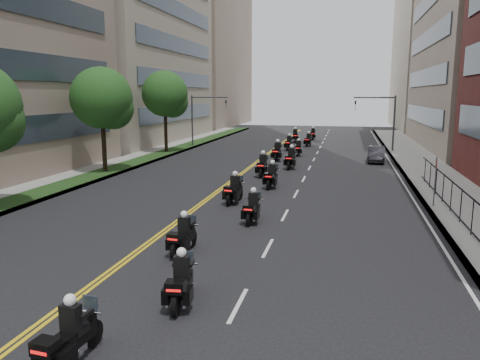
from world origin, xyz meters
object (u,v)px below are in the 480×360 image
object	(u,v)px
motorcycle_8	(277,152)
motorcycle_1	(181,283)
parked_sedan	(376,154)
motorcycle_2	(183,237)
motorcycle_11	(308,140)
motorcycle_5	(272,177)
motorcycle_0	(68,339)
motorcycle_7	(291,159)
motorcycle_3	(253,209)
motorcycle_12	(295,136)
motorcycle_10	(289,144)
motorcycle_6	(263,166)
motorcycle_13	(313,134)
motorcycle_4	(234,191)
motorcycle_9	(298,149)

from	to	relation	value
motorcycle_8	motorcycle_1	bearing A→B (deg)	-86.22
motorcycle_1	parked_sedan	distance (m)	30.65
motorcycle_2	motorcycle_8	xyz separation A→B (m)	(-0.14, 24.66, 0.12)
motorcycle_11	motorcycle_5	bearing A→B (deg)	-83.32
motorcycle_0	motorcycle_8	size ratio (longest dim) A/B	0.85
motorcycle_0	motorcycle_2	world-z (taller)	motorcycle_0
motorcycle_0	motorcycle_2	size ratio (longest dim) A/B	1.01
motorcycle_0	motorcycle_7	bearing A→B (deg)	92.10
motorcycle_3	motorcycle_12	distance (m)	35.92
motorcycle_0	motorcycle_10	distance (m)	40.21
motorcycle_11	motorcycle_12	size ratio (longest dim) A/B	0.89
motorcycle_5	motorcycle_10	xyz separation A→B (m)	(-1.36, 20.04, -0.00)
motorcycle_8	motorcycle_12	world-z (taller)	motorcycle_8
parked_sedan	motorcycle_5	bearing A→B (deg)	-113.94
motorcycle_3	motorcycle_11	size ratio (longest dim) A/B	0.97
motorcycle_6	motorcycle_11	bearing A→B (deg)	83.96
motorcycle_2	motorcycle_6	bearing A→B (deg)	94.92
motorcycle_7	motorcycle_13	size ratio (longest dim) A/B	1.11
motorcycle_6	motorcycle_12	world-z (taller)	motorcycle_12
motorcycle_2	motorcycle_13	xyz separation A→B (m)	(1.52, 44.60, 0.05)
motorcycle_4	motorcycle_5	xyz separation A→B (m)	(1.31, 4.53, 0.01)
motorcycle_0	parked_sedan	xyz separation A→B (m)	(8.19, 33.21, 0.03)
motorcycle_10	parked_sedan	size ratio (longest dim) A/B	0.59
motorcycle_3	motorcycle_7	xyz separation A→B (m)	(-0.11, 15.91, 0.11)
motorcycle_1	motorcycle_2	world-z (taller)	motorcycle_1
motorcycle_7	motorcycle_8	bearing A→B (deg)	116.42
motorcycle_0	motorcycle_4	bearing A→B (deg)	95.58
motorcycle_9	parked_sedan	world-z (taller)	motorcycle_9
motorcycle_0	motorcycle_10	size ratio (longest dim) A/B	0.92
motorcycle_7	motorcycle_8	distance (m)	4.39
motorcycle_0	motorcycle_13	distance (m)	52.01
motorcycle_4	motorcycle_9	distance (m)	20.29
motorcycle_0	motorcycle_6	bearing A→B (deg)	95.32
motorcycle_4	motorcycle_9	world-z (taller)	motorcycle_4
motorcycle_1	motorcycle_8	world-z (taller)	motorcycle_8
motorcycle_1	motorcycle_6	size ratio (longest dim) A/B	0.88
motorcycle_6	motorcycle_8	size ratio (longest dim) A/B	0.97
motorcycle_6	motorcycle_10	distance (m)	16.10
motorcycle_1	motorcycle_10	bearing A→B (deg)	84.85
motorcycle_3	motorcycle_13	world-z (taller)	motorcycle_13
motorcycle_11	motorcycle_6	bearing A→B (deg)	-87.07
motorcycle_4	motorcycle_13	distance (m)	36.39
motorcycle_8	motorcycle_2	bearing A→B (deg)	-88.96
motorcycle_9	motorcycle_11	bearing A→B (deg)	87.25
motorcycle_8	motorcycle_6	bearing A→B (deg)	-88.37
motorcycle_2	motorcycle_11	size ratio (longest dim) A/B	0.95
motorcycle_12	motorcycle_9	bearing A→B (deg)	-89.22
motorcycle_1	motorcycle_12	distance (m)	44.66
motorcycle_7	motorcycle_12	xyz separation A→B (m)	(-1.85, 19.96, -0.00)
motorcycle_3	motorcycle_8	world-z (taller)	motorcycle_8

